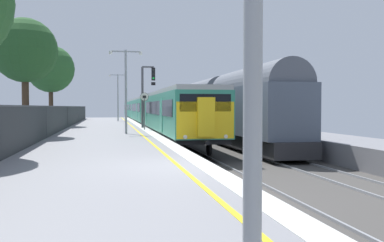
# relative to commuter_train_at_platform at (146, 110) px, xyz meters

# --- Properties ---
(ground) EXTENTS (17.40, 110.00, 1.21)m
(ground) POSITION_rel_commuter_train_at_platform_xyz_m (0.54, -39.26, -1.88)
(ground) COLOR gray
(commuter_train_at_platform) EXTENTS (2.83, 64.28, 3.81)m
(commuter_train_at_platform) POSITION_rel_commuter_train_at_platform_xyz_m (0.00, 0.00, 0.00)
(commuter_train_at_platform) COLOR #2D846B
(commuter_train_at_platform) RESTS_ON ground
(freight_train_adjacent_track) EXTENTS (2.60, 25.21, 4.89)m
(freight_train_adjacent_track) POSITION_rel_commuter_train_at_platform_xyz_m (4.00, -20.44, 0.41)
(freight_train_adjacent_track) COLOR #232326
(freight_train_adjacent_track) RESTS_ON ground
(signal_gantry) EXTENTS (1.10, 0.24, 4.80)m
(signal_gantry) POSITION_rel_commuter_train_at_platform_xyz_m (-1.47, -17.41, 1.74)
(signal_gantry) COLOR #47474C
(signal_gantry) RESTS_ON ground
(speed_limit_sign) EXTENTS (0.59, 0.08, 2.64)m
(speed_limit_sign) POSITION_rel_commuter_train_at_platform_xyz_m (-1.85, -20.46, 0.42)
(speed_limit_sign) COLOR #59595B
(speed_limit_sign) RESTS_ON ground
(platform_lamp_mid) EXTENTS (2.00, 0.20, 5.08)m
(platform_lamp_mid) POSITION_rel_commuter_train_at_platform_xyz_m (-3.30, -24.59, 1.77)
(platform_lamp_mid) COLOR #93999E
(platform_lamp_mid) RESTS_ON ground
(platform_lamp_far) EXTENTS (2.00, 0.20, 5.36)m
(platform_lamp_far) POSITION_rel_commuter_train_at_platform_xyz_m (-3.30, -1.29, 1.91)
(platform_lamp_far) COLOR #93999E
(platform_lamp_far) RESTS_ON ground
(background_tree_centre) EXTENTS (3.99, 3.99, 6.84)m
(background_tree_centre) POSITION_rel_commuter_train_at_platform_xyz_m (-9.14, -12.86, 3.49)
(background_tree_centre) COLOR #473323
(background_tree_centre) RESTS_ON ground
(background_tree_right) EXTENTS (3.61, 3.61, 6.60)m
(background_tree_right) POSITION_rel_commuter_train_at_platform_xyz_m (-8.84, -25.47, 3.42)
(background_tree_right) COLOR #473323
(background_tree_right) RESTS_ON ground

